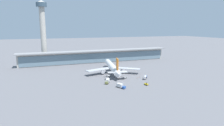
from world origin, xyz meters
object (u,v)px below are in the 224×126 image
safety_cone_delta (116,78)px  service_truck_mid_apron_blue (121,86)px  safety_cone_alpha (137,78)px  service_truck_by_tail_grey (124,78)px  service_truck_near_nose_blue (145,77)px  service_truck_on_taxiway_olive (107,81)px  safety_cone_bravo (119,78)px  safety_cone_charlie (139,77)px  control_tower (43,27)px  service_truck_at_far_stand_white (108,76)px  airliner_on_stand (112,67)px  service_truck_under_wing_yellow (146,84)px

safety_cone_delta → service_truck_mid_apron_blue: bearing=-104.4°
safety_cone_alpha → service_truck_by_tail_grey: bearing=171.2°
service_truck_near_nose_blue → service_truck_mid_apron_blue: 32.69m
service_truck_near_nose_blue → service_truck_on_taxiway_olive: 33.84m
service_truck_by_tail_grey → safety_cone_bravo: service_truck_by_tail_grey is taller
safety_cone_charlie → service_truck_mid_apron_blue: bearing=-141.6°
service_truck_by_tail_grey → safety_cone_alpha: service_truck_by_tail_grey is taller
service_truck_near_nose_blue → safety_cone_delta: 24.74m
service_truck_on_taxiway_olive → control_tower: (-43.56, 106.08, 40.84)m
service_truck_at_far_stand_white → safety_cone_bravo: bearing=-58.9°
service_truck_on_taxiway_olive → airliner_on_stand: bearing=63.4°
service_truck_by_tail_grey → safety_cone_delta: 7.12m
service_truck_on_taxiway_olive → safety_cone_alpha: (28.79, 5.47, -1.37)m
safety_cone_bravo → safety_cone_charlie: same height
control_tower → safety_cone_alpha: bearing=-54.3°
safety_cone_charlie → safety_cone_delta: bearing=166.2°
safety_cone_charlie → safety_cone_bravo: bearing=173.0°
service_truck_mid_apron_blue → safety_cone_alpha: size_ratio=10.86×
service_truck_by_tail_grey → service_truck_on_taxiway_olive: size_ratio=0.90×
service_truck_on_taxiway_olive → safety_cone_bravo: size_ratio=10.64×
airliner_on_stand → service_truck_by_tail_grey: (1.97, -23.34, -4.81)m
airliner_on_stand → service_truck_under_wing_yellow: size_ratio=20.31×
airliner_on_stand → safety_cone_bravo: airliner_on_stand is taller
airliner_on_stand → service_truck_at_far_stand_white: airliner_on_stand is taller
service_truck_by_tail_grey → service_truck_on_taxiway_olive: (-17.32, -7.25, 0.88)m
service_truck_mid_apron_blue → safety_cone_delta: 26.91m
safety_cone_alpha → safety_cone_delta: 18.20m
service_truck_at_far_stand_white → safety_cone_delta: size_ratio=9.79×
control_tower → safety_cone_delta: control_tower is taller
safety_cone_alpha → safety_cone_bravo: (-15.49, 3.35, 0.00)m
control_tower → safety_cone_charlie: (75.08, -99.51, -42.22)m
service_truck_mid_apron_blue → safety_cone_bravo: size_ratio=10.86×
service_truck_near_nose_blue → service_truck_on_taxiway_olive: (-33.83, -0.70, -0.02)m
safety_cone_bravo → service_truck_by_tail_grey: bearing=-21.4°
service_truck_by_tail_grey → service_truck_at_far_stand_white: same height
service_truck_near_nose_blue → service_truck_by_tail_grey: bearing=158.4°
service_truck_under_wing_yellow → service_truck_mid_apron_blue: (-20.60, 0.85, 0.82)m
service_truck_near_nose_blue → control_tower: 136.98m
service_truck_near_nose_blue → service_truck_at_far_stand_white: bearing=145.7°
safety_cone_charlie → safety_cone_delta: (-19.91, 4.90, 0.00)m
airliner_on_stand → safety_cone_charlie: 29.43m
airliner_on_stand → safety_cone_charlie: bearing=-56.0°
service_truck_near_nose_blue → safety_cone_bravo: size_ratio=11.71×
airliner_on_stand → service_truck_at_far_stand_white: size_ratio=9.73×
airliner_on_stand → safety_cone_delta: size_ratio=95.25×
airliner_on_stand → service_truck_at_far_stand_white: 15.05m
safety_cone_alpha → safety_cone_charlie: size_ratio=1.00×
service_truck_mid_apron_blue → safety_cone_alpha: service_truck_mid_apron_blue is taller
safety_cone_charlie → service_truck_near_nose_blue: bearing=-68.5°
service_truck_near_nose_blue → safety_cone_alpha: bearing=136.5°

